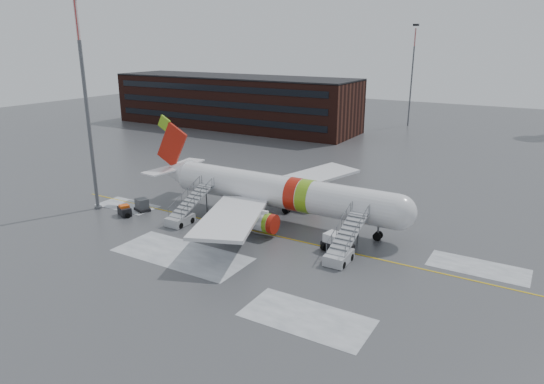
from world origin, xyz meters
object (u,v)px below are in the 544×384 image
Objects in this scene: airliner at (274,191)px; pushback_tug at (336,243)px; uld_container at (142,205)px; airstair_fwd at (342,249)px; light_mast_near at (86,103)px; baggage_tractor at (125,211)px; airstair_aft at (184,214)px.

pushback_tug is at bearing -25.47° from airliner.
airliner is at bearing 21.42° from uld_container.
airstair_fwd is 0.30× the size of light_mast_near.
baggage_tractor is (-27.73, -1.88, -0.50)m from airstair_fwd.
airstair_aft is at bearing 180.00° from airstair_fwd.
uld_container is 0.83× the size of baggage_tractor.
light_mast_near is at bearing -158.45° from airliner.
pushback_tug is at bearing 2.77° from uld_container.
airstair_aft is 3.39× the size of uld_container.
light_mast_near is (-5.52, -2.22, 12.63)m from uld_container.
airstair_fwd and airstair_aft have the same top height.
baggage_tractor is at bearing -152.53° from airliner.
airstair_aft is 8.11m from baggage_tractor.
airliner is at bearing 21.55° from light_mast_near.
pushback_tug is at bearing 5.18° from airstair_aft.
baggage_tractor is 0.11× the size of light_mast_near.
airliner is 12.84× the size of baggage_tractor.
light_mast_near is (-12.76, -1.79, 12.30)m from airstair_aft.
airliner reaches higher than uld_container.
pushback_tug is 25.79m from uld_container.
airliner is 1.35× the size of light_mast_near.
baggage_tractor is at bearing -172.32° from pushback_tug.
airliner reaches higher than airstair_aft.
airstair_aft is at bearing -3.42° from uld_container.
uld_container is at bearing 21.91° from light_mast_near.
uld_container is (-25.76, -1.24, -0.06)m from pushback_tug.
uld_container is at bearing 179.08° from airstair_fwd.
airstair_aft is 0.30× the size of light_mast_near.
airstair_aft is 7.27m from uld_container.
baggage_tractor is (-16.19, -8.42, -2.85)m from airliner.
airstair_aft is at bearing -174.82° from pushback_tug.
airstair_fwd is 34.91m from light_mast_near.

